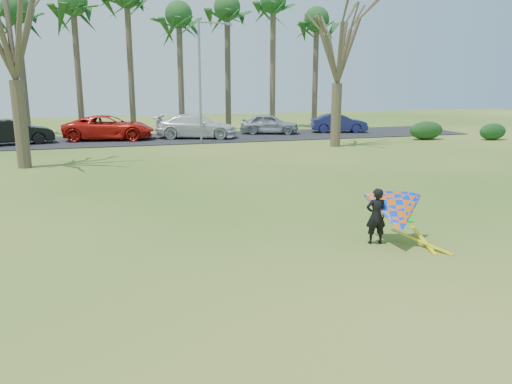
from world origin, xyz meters
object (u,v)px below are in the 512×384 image
object	(u,v)px
streetlight	(202,76)
car_1	(13,132)
car_2	(109,128)
kite_flyer	(395,214)
car_3	(196,126)
car_4	(269,124)
bare_tree_left	(10,19)
bare_tree_right	(339,40)
car_5	(339,123)

from	to	relation	value
streetlight	car_1	xyz separation A→B (m)	(-12.11, 2.33, -3.60)
car_2	kite_flyer	bearing A→B (deg)	-155.59
car_3	car_4	size ratio (longest dim) A/B	1.29
car_3	car_1	bearing A→B (deg)	109.27
bare_tree_left	bare_tree_right	world-z (taller)	bare_tree_left
car_5	kite_flyer	distance (m)	27.88
bare_tree_left	streetlight	bearing A→B (deg)	34.57
streetlight	car_5	bearing A→B (deg)	16.30
car_2	car_3	size ratio (longest dim) A/B	1.05
car_3	car_2	bearing A→B (deg)	101.48
bare_tree_right	car_2	size ratio (longest dim) A/B	1.50
bare_tree_right	kite_flyer	distance (m)	20.43
bare_tree_left	car_4	distance (m)	20.36
car_4	car_1	bearing A→B (deg)	114.97
car_3	car_5	xyz separation A→B (m)	(11.65, 0.74, -0.12)
car_2	car_4	xyz separation A→B (m)	(12.03, 0.59, -0.08)
streetlight	car_5	xyz separation A→B (m)	(11.61, 3.40, -3.67)
bare_tree_right	car_4	size ratio (longest dim) A/B	2.04
bare_tree_left	car_1	xyz separation A→B (m)	(-1.95, 9.33, -6.05)
car_1	bare_tree_left	bearing A→B (deg)	177.74
car_2	car_3	distance (m)	6.11
car_1	car_4	distance (m)	18.10
bare_tree_right	kite_flyer	xyz separation A→B (m)	(-6.93, -18.35, -5.73)
bare_tree_right	car_1	xyz separation A→B (m)	(-19.95, 6.33, -5.70)
streetlight	car_4	bearing A→B (deg)	33.44
car_2	car_5	size ratio (longest dim) A/B	1.39
streetlight	car_3	world-z (taller)	streetlight
streetlight	car_4	xyz separation A→B (m)	(5.92, 3.91, -3.63)
car_1	car_5	bearing A→B (deg)	-101.50
bare_tree_right	kite_flyer	bearing A→B (deg)	-110.68
car_1	kite_flyer	world-z (taller)	kite_flyer
car_1	car_2	world-z (taller)	car_2
bare_tree_left	car_3	xyz separation A→B (m)	(10.13, 9.65, -6.01)
car_4	kite_flyer	size ratio (longest dim) A/B	1.89
bare_tree_left	bare_tree_right	bearing A→B (deg)	9.46
bare_tree_left	car_2	distance (m)	12.61
bare_tree_right	streetlight	size ratio (longest dim) A/B	1.15
bare_tree_left	car_2	size ratio (longest dim) A/B	1.58
bare_tree_right	car_1	distance (m)	21.69
bare_tree_right	car_1	size ratio (longest dim) A/B	1.89
car_3	kite_flyer	distance (m)	25.02
bare_tree_left	car_2	world-z (taller)	bare_tree_left
car_1	car_2	xyz separation A→B (m)	(6.00, 0.99, 0.05)
streetlight	car_1	bearing A→B (deg)	169.11
car_1	car_3	bearing A→B (deg)	-102.55
car_3	car_5	distance (m)	11.67
bare_tree_right	car_3	bearing A→B (deg)	139.81
car_2	car_4	distance (m)	12.04
bare_tree_left	car_3	world-z (taller)	bare_tree_left
car_2	car_4	size ratio (longest dim) A/B	1.36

